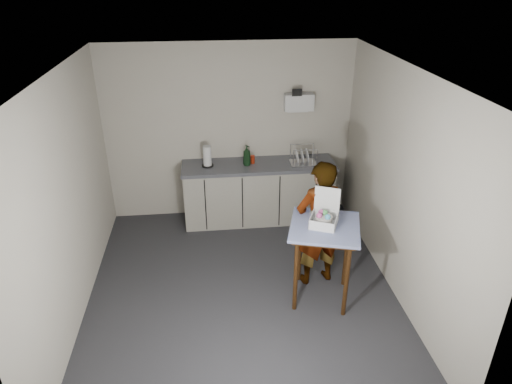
{
  "coord_description": "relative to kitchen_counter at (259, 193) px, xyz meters",
  "views": [
    {
      "loc": [
        -0.32,
        -4.37,
        3.53
      ],
      "look_at": [
        0.22,
        0.45,
        1.09
      ],
      "focal_mm": 32.0,
      "sensor_mm": 36.0,
      "label": 1
    }
  ],
  "objects": [
    {
      "name": "ground",
      "position": [
        -0.4,
        -1.7,
        -0.43
      ],
      "size": [
        4.0,
        4.0,
        0.0
      ],
      "primitive_type": "plane",
      "color": "#28292D",
      "rests_on": "ground"
    },
    {
      "name": "wall_back",
      "position": [
        -0.4,
        0.29,
        0.87
      ],
      "size": [
        3.6,
        0.02,
        2.6
      ],
      "primitive_type": "cube",
      "color": "beige",
      "rests_on": "ground"
    },
    {
      "name": "wall_right",
      "position": [
        1.39,
        -1.7,
        0.87
      ],
      "size": [
        0.02,
        4.0,
        2.6
      ],
      "primitive_type": "cube",
      "color": "beige",
      "rests_on": "ground"
    },
    {
      "name": "wall_left",
      "position": [
        -2.19,
        -1.7,
        0.87
      ],
      "size": [
        0.02,
        4.0,
        2.6
      ],
      "primitive_type": "cube",
      "color": "beige",
      "rests_on": "ground"
    },
    {
      "name": "ceiling",
      "position": [
        -0.4,
        -1.7,
        2.17
      ],
      "size": [
        3.6,
        4.0,
        0.01
      ],
      "primitive_type": "cube",
      "color": "white",
      "rests_on": "wall_back"
    },
    {
      "name": "kitchen_counter",
      "position": [
        0.0,
        0.0,
        0.0
      ],
      "size": [
        2.24,
        0.62,
        0.91
      ],
      "color": "black",
      "rests_on": "ground"
    },
    {
      "name": "wall_shelf",
      "position": [
        0.6,
        0.22,
        1.32
      ],
      "size": [
        0.42,
        0.18,
        0.37
      ],
      "color": "white",
      "rests_on": "ground"
    },
    {
      "name": "side_table",
      "position": [
        0.5,
        -1.91,
        0.42
      ],
      "size": [
        0.93,
        0.93,
        0.97
      ],
      "rotation": [
        0.0,
        0.0,
        -0.28
      ],
      "color": "#3E240E",
      "rests_on": "ground"
    },
    {
      "name": "standing_man",
      "position": [
        0.52,
        -1.59,
        0.37
      ],
      "size": [
        0.65,
        0.51,
        1.59
      ],
      "primitive_type": "imported",
      "rotation": [
        0.0,
        0.0,
        3.38
      ],
      "color": "#B2A593",
      "rests_on": "ground"
    },
    {
      "name": "soap_bottle",
      "position": [
        -0.18,
        -0.02,
        0.63
      ],
      "size": [
        0.16,
        0.16,
        0.3
      ],
      "primitive_type": "imported",
      "rotation": [
        0.0,
        0.0,
        0.64
      ],
      "color": "black",
      "rests_on": "kitchen_counter"
    },
    {
      "name": "soda_can",
      "position": [
        -0.09,
        0.04,
        0.54
      ],
      "size": [
        0.06,
        0.06,
        0.12
      ],
      "primitive_type": "cylinder",
      "color": "red",
      "rests_on": "kitchen_counter"
    },
    {
      "name": "dark_bottle",
      "position": [
        -0.17,
        -0.03,
        0.59
      ],
      "size": [
        0.06,
        0.06,
        0.21
      ],
      "primitive_type": "cylinder",
      "color": "black",
      "rests_on": "kitchen_counter"
    },
    {
      "name": "paper_towel",
      "position": [
        -0.74,
        0.01,
        0.63
      ],
      "size": [
        0.17,
        0.17,
        0.3
      ],
      "color": "black",
      "rests_on": "kitchen_counter"
    },
    {
      "name": "dish_rack",
      "position": [
        0.64,
        -0.06,
        0.54
      ],
      "size": [
        0.38,
        0.28,
        0.26
      ],
      "color": "silver",
      "rests_on": "kitchen_counter"
    },
    {
      "name": "bakery_box",
      "position": [
        0.49,
        -1.88,
        0.63
      ],
      "size": [
        0.37,
        0.38,
        0.39
      ],
      "rotation": [
        0.0,
        0.0,
        -0.43
      ],
      "color": "white",
      "rests_on": "side_table"
    }
  ]
}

